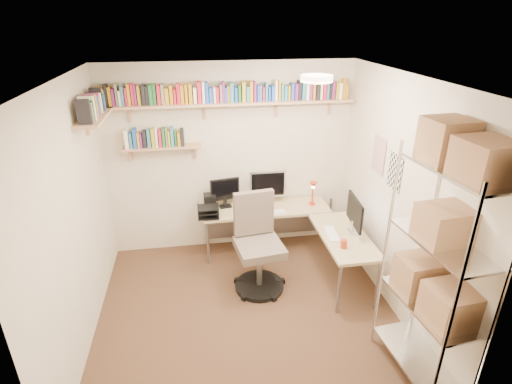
% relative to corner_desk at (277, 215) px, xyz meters
% --- Properties ---
extents(ground, '(3.20, 3.20, 0.00)m').
position_rel_corner_desk_xyz_m(ground, '(-0.53, -1.00, -0.64)').
color(ground, '#412D1B').
rests_on(ground, ground).
extents(room_shell, '(3.24, 3.04, 2.52)m').
position_rel_corner_desk_xyz_m(room_shell, '(-0.52, -1.00, 0.91)').
color(room_shell, beige).
rests_on(room_shell, ground).
extents(wall_shelves, '(3.12, 1.09, 0.80)m').
position_rel_corner_desk_xyz_m(wall_shelves, '(-0.98, 0.30, 1.38)').
color(wall_shelves, tan).
rests_on(wall_shelves, ground).
extents(corner_desk, '(1.93, 1.69, 1.13)m').
position_rel_corner_desk_xyz_m(corner_desk, '(0.00, 0.00, 0.00)').
color(corner_desk, tan).
rests_on(corner_desk, ground).
extents(office_chair, '(0.61, 0.62, 1.16)m').
position_rel_corner_desk_xyz_m(office_chair, '(-0.33, -0.54, -0.15)').
color(office_chair, black).
rests_on(office_chair, ground).
extents(wire_rack, '(0.52, 0.94, 2.31)m').
position_rel_corner_desk_xyz_m(wire_rack, '(0.89, -2.04, 0.78)').
color(wire_rack, silver).
rests_on(wire_rack, ground).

